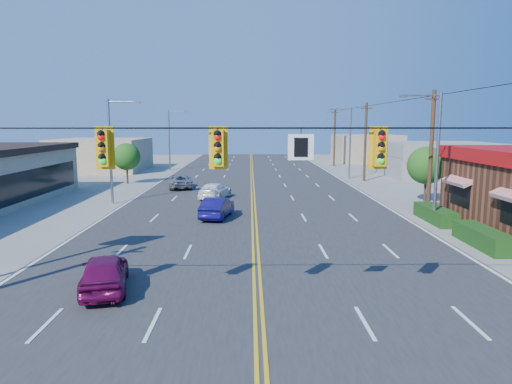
{
  "coord_description": "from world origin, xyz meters",
  "views": [
    {
      "loc": [
        -0.28,
        -13.22,
        6.11
      ],
      "look_at": [
        0.08,
        13.05,
        2.2
      ],
      "focal_mm": 32.0,
      "sensor_mm": 36.0,
      "label": 1
    }
  ],
  "objects_px": {
    "car_blue": "(217,208)",
    "car_silver": "(180,182)",
    "car_magenta": "(105,274)",
    "car_white": "(215,191)",
    "signal_span": "(255,167)"
  },
  "relations": [
    {
      "from": "car_magenta",
      "to": "car_white",
      "type": "relative_size",
      "value": 0.91
    },
    {
      "from": "car_silver",
      "to": "car_white",
      "type": "bearing_deg",
      "value": 110.92
    },
    {
      "from": "car_blue",
      "to": "car_white",
      "type": "xyz_separation_m",
      "value": [
        -0.72,
        7.8,
        -0.04
      ]
    },
    {
      "from": "signal_span",
      "to": "car_blue",
      "type": "bearing_deg",
      "value": 98.15
    },
    {
      "from": "car_magenta",
      "to": "car_blue",
      "type": "relative_size",
      "value": 0.97
    },
    {
      "from": "signal_span",
      "to": "car_silver",
      "type": "bearing_deg",
      "value": 102.71
    },
    {
      "from": "car_blue",
      "to": "car_white",
      "type": "distance_m",
      "value": 7.84
    },
    {
      "from": "car_blue",
      "to": "car_silver",
      "type": "relative_size",
      "value": 0.87
    },
    {
      "from": "signal_span",
      "to": "car_blue",
      "type": "height_order",
      "value": "signal_span"
    },
    {
      "from": "signal_span",
      "to": "car_silver",
      "type": "distance_m",
      "value": 31.22
    },
    {
      "from": "car_blue",
      "to": "car_magenta",
      "type": "bearing_deg",
      "value": 86.46
    },
    {
      "from": "signal_span",
      "to": "car_silver",
      "type": "relative_size",
      "value": 5.11
    },
    {
      "from": "car_magenta",
      "to": "car_white",
      "type": "xyz_separation_m",
      "value": [
        2.48,
        20.92,
        -0.04
      ]
    },
    {
      "from": "car_blue",
      "to": "car_silver",
      "type": "height_order",
      "value": "car_blue"
    },
    {
      "from": "signal_span",
      "to": "car_magenta",
      "type": "xyz_separation_m",
      "value": [
        -5.5,
        2.95,
        -4.2
      ]
    }
  ]
}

